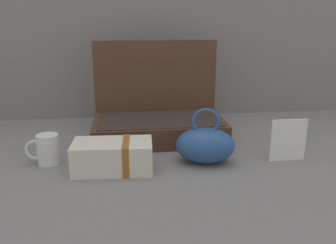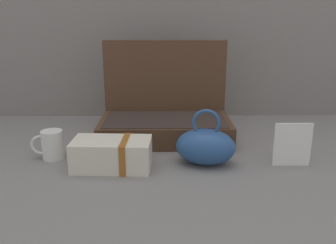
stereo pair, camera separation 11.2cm
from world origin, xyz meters
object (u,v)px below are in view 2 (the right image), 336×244
at_px(open_suitcase, 165,116).
at_px(info_card_left, 292,145).
at_px(cream_toiletry_bag, 113,154).
at_px(teal_pouch_handbag, 205,146).
at_px(coffee_mug, 52,145).

height_order(open_suitcase, info_card_left, open_suitcase).
xyz_separation_m(cream_toiletry_bag, info_card_left, (0.57, 0.01, 0.02)).
bearing_deg(cream_toiletry_bag, info_card_left, 1.09).
xyz_separation_m(teal_pouch_handbag, cream_toiletry_bag, (-0.29, -0.03, -0.01)).
xyz_separation_m(open_suitcase, cream_toiletry_bag, (-0.17, -0.30, -0.04)).
distance_m(open_suitcase, coffee_mug, 0.44).
distance_m(open_suitcase, cream_toiletry_bag, 0.35).
bearing_deg(info_card_left, cream_toiletry_bag, -178.84).
relative_size(open_suitcase, info_card_left, 3.49).
bearing_deg(info_card_left, teal_pouch_handbag, 176.61).
bearing_deg(teal_pouch_handbag, coffee_mug, 174.28).
height_order(coffee_mug, info_card_left, info_card_left).
height_order(teal_pouch_handbag, cream_toiletry_bag, teal_pouch_handbag).
bearing_deg(teal_pouch_handbag, info_card_left, -3.45).
bearing_deg(open_suitcase, teal_pouch_handbag, -65.32).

